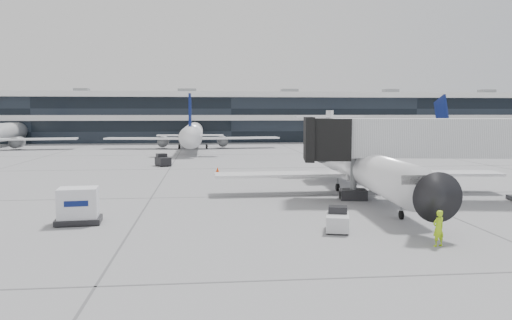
{
  "coord_description": "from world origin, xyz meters",
  "views": [
    {
      "loc": [
        -5.74,
        -39.12,
        6.67
      ],
      "look_at": [
        -1.42,
        3.25,
        2.6
      ],
      "focal_mm": 35.0,
      "sensor_mm": 36.0,
      "label": 1
    }
  ],
  "objects": [
    {
      "name": "cargo_uld",
      "position": [
        -13.37,
        -8.65,
        1.07
      ],
      "size": [
        2.78,
        2.18,
        2.13
      ],
      "rotation": [
        0.0,
        0.0,
        0.1
      ],
      "color": "black",
      "rests_on": "ground"
    },
    {
      "name": "baggage_tug",
      "position": [
        1.65,
        -12.07,
        0.6
      ],
      "size": [
        1.75,
        2.35,
        1.34
      ],
      "rotation": [
        0.0,
        0.0,
        -0.27
      ],
      "color": "silver",
      "rests_on": "ground"
    },
    {
      "name": "regional_jet",
      "position": [
        6.88,
        0.81,
        2.35
      ],
      "size": [
        23.92,
        29.82,
        6.89
      ],
      "rotation": [
        0.0,
        0.0,
        -0.04
      ],
      "color": "white",
      "rests_on": "ground"
    },
    {
      "name": "terminal",
      "position": [
        0.0,
        82.0,
        5.0
      ],
      "size": [
        170.0,
        22.0,
        10.0
      ],
      "primitive_type": "cube",
      "color": "black",
      "rests_on": "ground"
    },
    {
      "name": "traffic_cone",
      "position": [
        -4.4,
        16.76,
        0.27
      ],
      "size": [
        0.5,
        0.5,
        0.57
      ],
      "rotation": [
        0.0,
        0.0,
        0.38
      ],
      "color": "#F1440C",
      "rests_on": "ground"
    },
    {
      "name": "bg_jet_center",
      "position": [
        -8.0,
        55.0,
        0.0
      ],
      "size": [
        32.0,
        40.0,
        9.6
      ],
      "primitive_type": null,
      "color": "white",
      "rests_on": "ground"
    },
    {
      "name": "ground",
      "position": [
        0.0,
        0.0,
        0.0
      ],
      "size": [
        220.0,
        220.0,
        0.0
      ],
      "primitive_type": "plane",
      "color": "gray",
      "rests_on": "ground"
    },
    {
      "name": "far_tug",
      "position": [
        -11.06,
        23.86,
        0.68
      ],
      "size": [
        2.24,
        2.76,
        1.52
      ],
      "rotation": [
        0.0,
        0.0,
        0.4
      ],
      "color": "black",
      "rests_on": "ground"
    },
    {
      "name": "ramp_worker",
      "position": [
        5.79,
        -15.78,
        0.92
      ],
      "size": [
        0.77,
        0.63,
        1.83
      ],
      "primitive_type": "imported",
      "rotation": [
        0.0,
        0.0,
        3.46
      ],
      "color": "#ACE518",
      "rests_on": "ground"
    },
    {
      "name": "jet_bridge",
      "position": [
        12.73,
        -3.26,
        4.69
      ],
      "size": [
        20.03,
        6.61,
        6.43
      ],
      "rotation": [
        0.0,
        0.0,
        -0.15
      ],
      "color": "silver",
      "rests_on": "ground"
    },
    {
      "name": "bg_jet_right",
      "position": [
        32.0,
        55.0,
        0.0
      ],
      "size": [
        32.0,
        40.0,
        9.6
      ],
      "primitive_type": null,
      "color": "white",
      "rests_on": "ground"
    }
  ]
}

